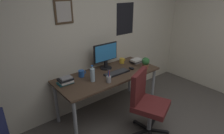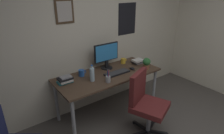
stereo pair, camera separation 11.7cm
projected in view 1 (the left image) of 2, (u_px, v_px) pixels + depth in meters
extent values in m
cube|color=beige|center=(97.00, 33.00, 3.20)|extent=(4.40, 0.08, 2.60)
cube|color=#4C3823|center=(64.00, 12.00, 2.67)|extent=(0.28, 0.02, 0.34)
cube|color=beige|center=(64.00, 12.00, 2.66)|extent=(0.22, 0.00, 0.28)
cube|color=black|center=(125.00, 19.00, 3.44)|extent=(0.40, 0.01, 0.56)
cube|color=#4C3828|center=(108.00, 75.00, 3.04)|extent=(1.69, 0.72, 0.03)
cylinder|color=#9EA0A5|center=(75.00, 123.00, 2.51)|extent=(0.05, 0.05, 0.70)
cylinder|color=#9EA0A5|center=(153.00, 87.00, 3.42)|extent=(0.05, 0.05, 0.70)
cylinder|color=#9EA0A5|center=(56.00, 103.00, 2.94)|extent=(0.05, 0.05, 0.70)
cylinder|color=#9EA0A5|center=(130.00, 76.00, 3.85)|extent=(0.05, 0.05, 0.70)
cube|color=#591E1E|center=(151.00, 106.00, 2.69)|extent=(0.60, 0.60, 0.08)
cube|color=#591E1E|center=(139.00, 86.00, 2.67)|extent=(0.41, 0.23, 0.45)
cylinder|color=#9EA0A5|center=(150.00, 120.00, 2.78)|extent=(0.08, 0.08, 0.42)
cube|color=black|center=(152.00, 124.00, 2.96)|extent=(0.27, 0.14, 0.03)
cylinder|color=black|center=(154.00, 120.00, 3.08)|extent=(0.05, 0.05, 0.04)
cube|color=black|center=(141.00, 125.00, 2.94)|extent=(0.06, 0.28, 0.03)
cylinder|color=black|center=(134.00, 122.00, 3.04)|extent=(0.05, 0.05, 0.04)
cube|color=black|center=(141.00, 132.00, 2.79)|extent=(0.28, 0.10, 0.03)
cube|color=black|center=(158.00, 131.00, 2.83)|extent=(0.21, 0.24, 0.03)
cylinder|color=black|center=(168.00, 133.00, 2.81)|extent=(0.05, 0.05, 0.04)
cylinder|color=black|center=(106.00, 68.00, 3.24)|extent=(0.20, 0.20, 0.01)
cube|color=black|center=(106.00, 64.00, 3.21)|extent=(0.05, 0.04, 0.12)
cube|color=black|center=(105.00, 52.00, 3.14)|extent=(0.46, 0.02, 0.30)
cube|color=#338CD8|center=(106.00, 53.00, 3.12)|extent=(0.43, 0.00, 0.27)
cube|color=black|center=(117.00, 73.00, 3.04)|extent=(0.43, 0.15, 0.02)
cube|color=#38383A|center=(117.00, 72.00, 3.04)|extent=(0.41, 0.13, 0.00)
ellipsoid|color=black|center=(132.00, 68.00, 3.19)|extent=(0.06, 0.11, 0.04)
cylinder|color=silver|center=(93.00, 75.00, 2.76)|extent=(0.07, 0.07, 0.20)
cylinder|color=silver|center=(92.00, 67.00, 2.71)|extent=(0.03, 0.03, 0.04)
cylinder|color=#2659B2|center=(92.00, 66.00, 2.70)|extent=(0.03, 0.03, 0.01)
cylinder|color=yellow|center=(122.00, 61.00, 3.45)|extent=(0.09, 0.09, 0.09)
torus|color=yellow|center=(124.00, 60.00, 3.48)|extent=(0.05, 0.01, 0.05)
cylinder|color=#2659B2|center=(81.00, 73.00, 2.92)|extent=(0.09, 0.09, 0.10)
torus|color=#2659B2|center=(84.00, 72.00, 2.96)|extent=(0.05, 0.01, 0.05)
cylinder|color=brown|center=(145.00, 66.00, 3.23)|extent=(0.11, 0.11, 0.07)
sphere|color=#2D6B33|center=(146.00, 61.00, 3.19)|extent=(0.13, 0.13, 0.13)
ellipsoid|color=#287A38|center=(143.00, 61.00, 3.19)|extent=(0.07, 0.08, 0.02)
ellipsoid|color=#287A38|center=(146.00, 60.00, 3.22)|extent=(0.07, 0.08, 0.02)
ellipsoid|color=#287A38|center=(146.00, 62.00, 3.15)|extent=(0.08, 0.07, 0.02)
cylinder|color=#9EA0A5|center=(109.00, 79.00, 2.75)|extent=(0.07, 0.07, 0.09)
cylinder|color=#263FBF|center=(109.00, 75.00, 2.70)|extent=(0.01, 0.01, 0.13)
cylinder|color=red|center=(109.00, 75.00, 2.71)|extent=(0.01, 0.01, 0.13)
cylinder|color=black|center=(108.00, 75.00, 2.71)|extent=(0.01, 0.01, 0.13)
cylinder|color=#9EA0A5|center=(109.00, 74.00, 2.72)|extent=(0.01, 0.03, 0.14)
cylinder|color=#9EA0A5|center=(108.00, 74.00, 2.71)|extent=(0.01, 0.02, 0.14)
cube|color=#26727A|center=(65.00, 83.00, 2.72)|extent=(0.22, 0.13, 0.03)
cube|color=silver|center=(66.00, 81.00, 2.70)|extent=(0.18, 0.15, 0.03)
cube|color=black|center=(65.00, 79.00, 2.70)|extent=(0.20, 0.15, 0.03)
cube|color=gray|center=(66.00, 78.00, 2.69)|extent=(0.16, 0.11, 0.02)
cube|color=gray|center=(136.00, 62.00, 3.48)|extent=(0.16, 0.13, 0.02)
cube|color=black|center=(135.00, 61.00, 3.46)|extent=(0.19, 0.14, 0.02)
cube|color=silver|center=(136.00, 60.00, 3.44)|extent=(0.19, 0.13, 0.03)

